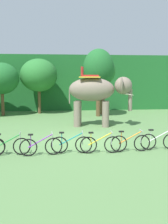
# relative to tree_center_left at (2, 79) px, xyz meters

# --- Properties ---
(ground_plane) EXTENTS (80.00, 80.00, 0.00)m
(ground_plane) POSITION_rel_tree_center_left_xyz_m (5.66, -9.18, -3.02)
(ground_plane) COLOR #567F47
(foliage_hedge) EXTENTS (36.00, 6.00, 5.20)m
(foliage_hedge) POSITION_rel_tree_center_left_xyz_m (5.66, 5.64, -0.42)
(foliage_hedge) COLOR #1E6028
(foliage_hedge) RESTS_ON ground
(tree_center_left) EXTENTS (2.77, 2.77, 4.30)m
(tree_center_left) POSITION_rel_tree_center_left_xyz_m (0.00, 0.00, 0.00)
(tree_center_left) COLOR brown
(tree_center_left) RESTS_ON ground
(tree_left) EXTENTS (3.16, 3.16, 4.70)m
(tree_left) POSITION_rel_tree_center_left_xyz_m (2.90, 0.97, 0.27)
(tree_left) COLOR brown
(tree_left) RESTS_ON ground
(tree_right) EXTENTS (2.46, 2.46, 5.35)m
(tree_right) POSITION_rel_tree_center_left_xyz_m (7.72, -1.16, 0.73)
(tree_right) COLOR brown
(tree_right) RESTS_ON ground
(tree_far_left) EXTENTS (2.10, 2.10, 4.76)m
(tree_far_left) POSITION_rel_tree_center_left_xyz_m (8.26, -0.11, 0.55)
(tree_far_left) COLOR brown
(tree_far_left) RESTS_ON ground
(elephant) EXTENTS (4.24, 2.30, 3.78)m
(elephant) POSITION_rel_tree_center_left_xyz_m (6.94, -5.32, -0.82)
(elephant) COLOR gray
(elephant) RESTS_ON ground
(bike_green) EXTENTS (1.71, 0.52, 0.92)m
(bike_green) POSITION_rel_tree_center_left_xyz_m (2.44, -11.30, -2.63)
(bike_green) COLOR black
(bike_green) RESTS_ON ground
(bike_purple) EXTENTS (1.71, 0.52, 0.92)m
(bike_purple) POSITION_rel_tree_center_left_xyz_m (3.72, -11.45, -2.63)
(bike_purple) COLOR black
(bike_purple) RESTS_ON ground
(bike_teal) EXTENTS (1.71, 0.52, 0.92)m
(bike_teal) POSITION_rel_tree_center_left_xyz_m (4.96, -11.26, -2.63)
(bike_teal) COLOR black
(bike_teal) RESTS_ON ground
(bike_yellow) EXTENTS (1.71, 0.52, 0.92)m
(bike_yellow) POSITION_rel_tree_center_left_xyz_m (6.15, -11.39, -2.63)
(bike_yellow) COLOR black
(bike_yellow) RESTS_ON ground
(bike_orange) EXTENTS (1.71, 0.52, 0.92)m
(bike_orange) POSITION_rel_tree_center_left_xyz_m (7.44, -11.29, -2.63)
(bike_orange) COLOR black
(bike_orange) RESTS_ON ground
(bike_white) EXTENTS (1.71, 0.52, 0.92)m
(bike_white) POSITION_rel_tree_center_left_xyz_m (8.79, -11.12, -2.63)
(bike_white) COLOR black
(bike_white) RESTS_ON ground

